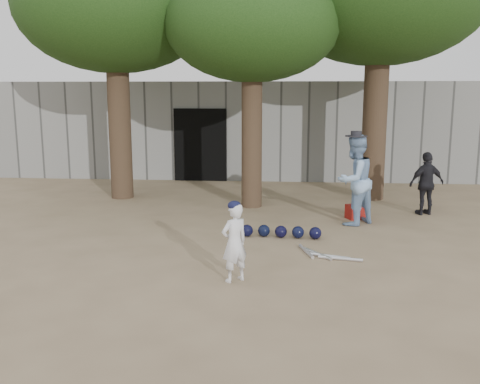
# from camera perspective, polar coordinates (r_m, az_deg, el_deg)

# --- Properties ---
(ground) EXTENTS (70.00, 70.00, 0.00)m
(ground) POSITION_cam_1_polar(r_m,az_deg,el_deg) (8.82, -4.48, -7.22)
(ground) COLOR #937C5E
(ground) RESTS_ON ground
(boy_player) EXTENTS (0.50, 0.48, 1.15)m
(boy_player) POSITION_cam_1_polar(r_m,az_deg,el_deg) (7.68, -0.60, -5.43)
(boy_player) COLOR white
(boy_player) RESTS_ON ground
(spectator_blue) EXTENTS (1.14, 1.13, 1.85)m
(spectator_blue) POSITION_cam_1_polar(r_m,az_deg,el_deg) (11.14, 12.10, 1.26)
(spectator_blue) COLOR #89ACD5
(spectator_blue) RESTS_ON ground
(spectator_dark) EXTENTS (0.89, 0.58, 1.40)m
(spectator_dark) POSITION_cam_1_polar(r_m,az_deg,el_deg) (12.52, 19.28, 0.86)
(spectator_dark) COLOR black
(spectator_dark) RESTS_ON ground
(red_bag) EXTENTS (0.51, 0.45, 0.30)m
(red_bag) POSITION_cam_1_polar(r_m,az_deg,el_deg) (11.81, 12.36, -2.06)
(red_bag) COLOR maroon
(red_bag) RESTS_ON ground
(back_building) EXTENTS (16.00, 5.24, 3.00)m
(back_building) POSITION_cam_1_polar(r_m,az_deg,el_deg) (18.70, 0.62, 6.99)
(back_building) COLOR gray
(back_building) RESTS_ON ground
(helmet_row) EXTENTS (1.51, 0.32, 0.23)m
(helmet_row) POSITION_cam_1_polar(r_m,az_deg,el_deg) (10.09, 4.38, -4.24)
(helmet_row) COLOR black
(helmet_row) RESTS_ON ground
(bat_pile) EXTENTS (1.02, 0.81, 0.06)m
(bat_pile) POSITION_cam_1_polar(r_m,az_deg,el_deg) (9.06, 8.84, -6.64)
(bat_pile) COLOR silver
(bat_pile) RESTS_ON ground
(tree_row) EXTENTS (11.40, 5.80, 6.69)m
(tree_row) POSITION_cam_1_polar(r_m,az_deg,el_deg) (13.45, 2.20, 19.14)
(tree_row) COLOR brown
(tree_row) RESTS_ON ground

